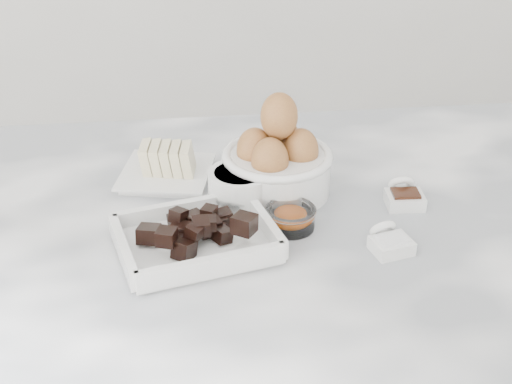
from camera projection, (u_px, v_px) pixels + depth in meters
marble_slab at (245, 239)px, 1.03m from camera, size 1.20×0.80×0.04m
chocolate_dish at (196, 235)px, 0.96m from camera, size 0.24×0.20×0.06m
butter_plate at (164, 166)px, 1.13m from camera, size 0.17×0.17×0.06m
sugar_ramekin at (240, 188)px, 1.05m from camera, size 0.10×0.10×0.06m
egg_bowl at (277, 161)px, 1.08m from camera, size 0.17×0.17×0.16m
honey_bowl at (236, 201)px, 1.05m from camera, size 0.07×0.07×0.03m
zest_bowl at (290, 217)px, 1.01m from camera, size 0.07×0.07×0.03m
vanilla_spoon at (404, 195)px, 1.07m from camera, size 0.06×0.07×0.04m
salt_spoon at (389, 241)px, 0.96m from camera, size 0.06×0.07×0.04m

